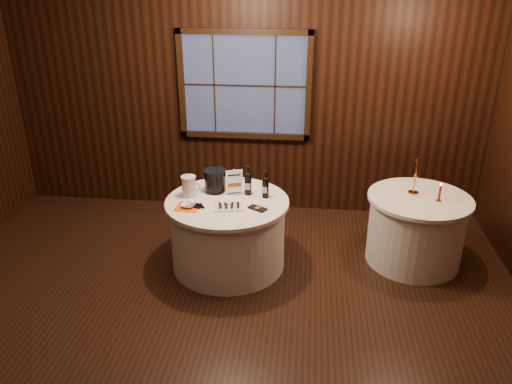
# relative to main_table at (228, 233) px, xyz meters

# --- Properties ---
(ground) EXTENTS (6.00, 6.00, 0.00)m
(ground) POSITION_rel_main_table_xyz_m (0.00, -1.00, -0.39)
(ground) COLOR black
(ground) RESTS_ON ground
(back_wall) EXTENTS (6.00, 0.10, 3.00)m
(back_wall) POSITION_rel_main_table_xyz_m (0.00, 1.48, 1.16)
(back_wall) COLOR black
(back_wall) RESTS_ON ground
(main_table) EXTENTS (1.28, 1.28, 0.77)m
(main_table) POSITION_rel_main_table_xyz_m (0.00, 0.00, 0.00)
(main_table) COLOR white
(main_table) RESTS_ON ground
(side_table) EXTENTS (1.08, 1.08, 0.77)m
(side_table) POSITION_rel_main_table_xyz_m (2.00, 0.30, 0.00)
(side_table) COLOR white
(side_table) RESTS_ON ground
(sign_stand) EXTENTS (0.17, 0.13, 0.29)m
(sign_stand) POSITION_rel_main_table_xyz_m (0.05, 0.16, 0.48)
(sign_stand) COLOR #BABAC1
(sign_stand) RESTS_ON main_table
(port_bottle_left) EXTENTS (0.08, 0.08, 0.32)m
(port_bottle_left) POSITION_rel_main_table_xyz_m (0.20, 0.18, 0.52)
(port_bottle_left) COLOR black
(port_bottle_left) RESTS_ON main_table
(port_bottle_right) EXTENTS (0.07, 0.08, 0.30)m
(port_bottle_right) POSITION_rel_main_table_xyz_m (0.39, 0.12, 0.51)
(port_bottle_right) COLOR black
(port_bottle_right) RESTS_ON main_table
(ice_bucket) EXTENTS (0.24, 0.24, 0.24)m
(ice_bucket) POSITION_rel_main_table_xyz_m (-0.16, 0.21, 0.51)
(ice_bucket) COLOR black
(ice_bucket) RESTS_ON main_table
(chocolate_plate) EXTENTS (0.33, 0.25, 0.04)m
(chocolate_plate) POSITION_rel_main_table_xyz_m (0.05, -0.17, 0.40)
(chocolate_plate) COLOR white
(chocolate_plate) RESTS_ON main_table
(chocolate_box) EXTENTS (0.21, 0.18, 0.02)m
(chocolate_box) POSITION_rel_main_table_xyz_m (0.33, -0.17, 0.39)
(chocolate_box) COLOR black
(chocolate_box) RESTS_ON main_table
(grape_bunch) EXTENTS (0.19, 0.10, 0.04)m
(grape_bunch) POSITION_rel_main_table_xyz_m (-0.25, -0.19, 0.40)
(grape_bunch) COLOR black
(grape_bunch) RESTS_ON main_table
(glass_pitcher) EXTENTS (0.21, 0.16, 0.22)m
(glass_pitcher) POSITION_rel_main_table_xyz_m (-0.41, 0.06, 0.50)
(glass_pitcher) COLOR silver
(glass_pitcher) RESTS_ON main_table
(orange_napkin) EXTENTS (0.26, 0.26, 0.00)m
(orange_napkin) POSITION_rel_main_table_xyz_m (-0.36, -0.20, 0.38)
(orange_napkin) COLOR #F55A14
(orange_napkin) RESTS_ON main_table
(cracker_bowl) EXTENTS (0.15, 0.15, 0.03)m
(cracker_bowl) POSITION_rel_main_table_xyz_m (-0.36, -0.20, 0.40)
(cracker_bowl) COLOR white
(cracker_bowl) RESTS_ON orange_napkin
(brass_candlestick) EXTENTS (0.11, 0.11, 0.40)m
(brass_candlestick) POSITION_rel_main_table_xyz_m (1.94, 0.38, 0.53)
(brass_candlestick) COLOR gold
(brass_candlestick) RESTS_ON side_table
(red_candle) EXTENTS (0.05, 0.05, 0.20)m
(red_candle) POSITION_rel_main_table_xyz_m (2.16, 0.21, 0.46)
(red_candle) COLOR gold
(red_candle) RESTS_ON side_table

